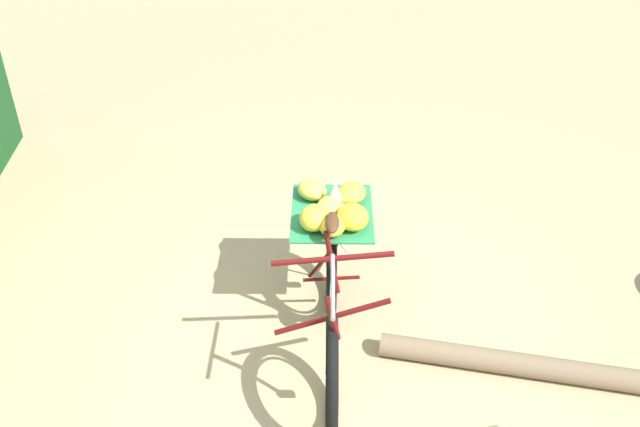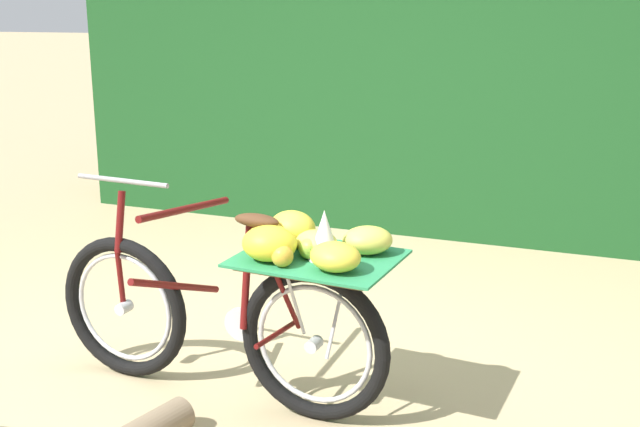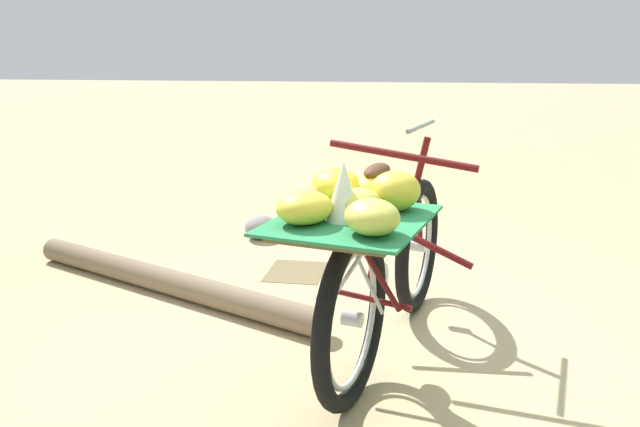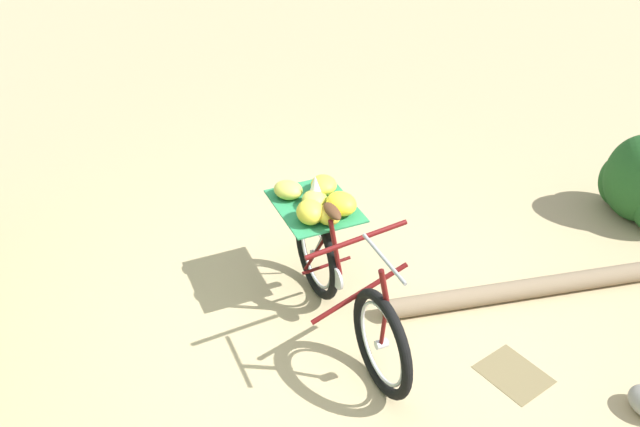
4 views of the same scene
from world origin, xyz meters
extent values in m
plane|color=tan|center=(0.00, 0.00, 0.00)|extent=(60.00, 60.00, 0.00)
torus|color=black|center=(-0.58, -0.16, 0.36)|extent=(0.73, 0.24, 0.73)
torus|color=#B7B7BC|center=(-0.58, -0.16, 0.36)|extent=(0.56, 0.15, 0.57)
cylinder|color=#B7B7BC|center=(-0.58, -0.16, 0.36)|extent=(0.08, 0.09, 0.06)
torus|color=black|center=(0.44, -0.40, 0.36)|extent=(0.73, 0.24, 0.73)
torus|color=#B7B7BC|center=(0.44, -0.40, 0.36)|extent=(0.56, 0.15, 0.57)
cylinder|color=#B7B7BC|center=(0.44, -0.40, 0.36)|extent=(0.08, 0.09, 0.06)
cylinder|color=#590F0F|center=(-0.26, -0.24, 0.53)|extent=(0.19, 0.69, 0.30)
cylinder|color=#590F0F|center=(-0.20, -0.25, 0.92)|extent=(0.20, 0.70, 0.11)
cylinder|color=#590F0F|center=(0.11, -0.33, 0.64)|extent=(0.06, 0.12, 0.49)
cylinder|color=#590F0F|center=(0.26, -0.36, 0.38)|extent=(0.11, 0.38, 0.05)
cylinder|color=#590F0F|center=(0.29, -0.37, 0.59)|extent=(0.10, 0.32, 0.47)
cylinder|color=#590F0F|center=(-0.59, -0.16, 0.52)|extent=(0.04, 0.05, 0.30)
cylinder|color=#590F0F|center=(-0.57, -0.17, 0.81)|extent=(0.06, 0.10, 0.30)
cylinder|color=gray|center=(-0.54, -0.17, 1.02)|extent=(0.51, 0.14, 0.02)
ellipsoid|color=#4C2D19|center=(0.17, -0.34, 0.91)|extent=(0.23, 0.14, 0.06)
cylinder|color=#B7B7BC|center=(0.07, -0.32, 0.40)|extent=(0.16, 0.06, 0.16)
cylinder|color=#B7B7BC|center=(0.35, -0.38, 0.56)|extent=(0.06, 0.20, 0.39)
cylinder|color=#B7B7BC|center=(0.55, -0.43, 0.56)|extent=(0.07, 0.24, 0.39)
cube|color=brown|center=(0.46, -0.41, 0.76)|extent=(0.68, 0.57, 0.02)
cube|color=#287F4C|center=(0.46, -0.41, 0.78)|extent=(0.79, 0.68, 0.01)
ellipsoid|color=#CCC64C|center=(0.45, -0.39, 0.84)|extent=(0.26, 0.26, 0.11)
ellipsoid|color=yellow|center=(0.23, -0.36, 0.84)|extent=(0.24, 0.22, 0.12)
ellipsoid|color=yellow|center=(0.31, -0.26, 0.86)|extent=(0.29, 0.27, 0.16)
ellipsoid|color=yellow|center=(0.27, -0.50, 0.86)|extent=(0.25, 0.21, 0.15)
ellipsoid|color=#CCC64C|center=(0.66, -0.32, 0.84)|extent=(0.27, 0.25, 0.12)
ellipsoid|color=yellow|center=(0.57, -0.57, 0.84)|extent=(0.29, 0.28, 0.12)
sphere|color=gold|center=(0.34, -0.57, 0.83)|extent=(0.09, 0.09, 0.09)
sphere|color=#8CAD38|center=(0.43, -0.44, 0.83)|extent=(0.10, 0.10, 0.10)
cone|color=white|center=(0.49, -0.44, 0.89)|extent=(0.17, 0.17, 0.22)
cylinder|color=#7F6B51|center=(-0.57, -1.63, 0.08)|extent=(1.06, 2.10, 0.15)
ellipsoid|color=#235623|center=(-0.24, -3.35, 0.26)|extent=(0.40, 0.36, 0.52)
cylinder|color=#4C3823|center=(-0.44, -3.29, 0.08)|extent=(0.06, 0.06, 0.16)
cube|color=olive|center=(-1.06, -0.95, 0.00)|extent=(0.44, 0.36, 0.01)
camera|label=1|loc=(-3.36, 0.53, 3.50)|focal=40.37mm
camera|label=2|loc=(1.15, -3.73, 1.91)|focal=46.26mm
camera|label=3|loc=(2.71, -0.15, 1.38)|focal=35.09mm
camera|label=4|loc=(-2.91, 2.07, 3.50)|focal=38.95mm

